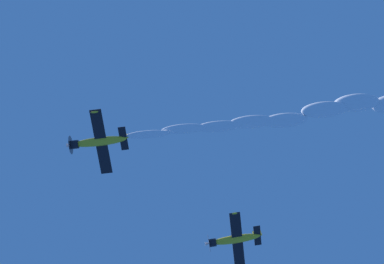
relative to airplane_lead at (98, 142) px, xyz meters
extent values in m
ellipsoid|color=gold|center=(-0.24, -0.06, 0.00)|extent=(6.59, 2.61, 1.25)
cylinder|color=black|center=(2.66, 0.63, -0.10)|extent=(1.14, 1.26, 1.12)
cone|color=white|center=(3.28, 0.78, -0.12)|extent=(0.80, 0.66, 0.54)
cylinder|color=#3F3F47|center=(3.14, 0.74, -0.12)|extent=(0.66, 2.32, 2.39)
cube|color=black|center=(-0.43, -0.11, -0.15)|extent=(3.24, 8.33, 0.70)
ellipsoid|color=gold|center=(-1.37, 3.81, -0.41)|extent=(0.92, 0.45, 0.28)
ellipsoid|color=gold|center=(0.51, -4.03, 0.10)|extent=(0.92, 0.45, 0.28)
cube|color=black|center=(-3.01, -0.71, 0.15)|extent=(1.54, 3.07, 0.31)
cube|color=gold|center=(-3.06, -0.69, 0.64)|extent=(1.13, 0.42, 1.12)
ellipsoid|color=#1E232D|center=(0.06, 0.04, 0.40)|extent=(1.62, 1.04, 0.72)
ellipsoid|color=gold|center=(-11.09, -18.71, -0.46)|extent=(6.61, 2.56, 1.59)
cylinder|color=black|center=(-8.20, -18.02, -0.75)|extent=(1.19, 1.22, 1.11)
cone|color=white|center=(-7.59, -17.88, -0.81)|extent=(0.82, 0.64, 0.55)
cylinder|color=#3F3F47|center=(-7.73, -17.91, -0.80)|extent=(0.76, 2.26, 2.25)
cube|color=black|center=(-11.29, -18.76, -0.60)|extent=(3.25, 8.34, 0.28)
ellipsoid|color=gold|center=(-12.23, -14.83, -0.60)|extent=(0.93, 0.44, 0.32)
cube|color=black|center=(-13.84, -19.36, -0.14)|extent=(1.54, 3.07, 0.19)
cube|color=gold|center=(-13.86, -19.37, 0.36)|extent=(1.17, 0.39, 1.18)
ellipsoid|color=#1E232D|center=(-10.77, -18.63, -0.09)|extent=(1.64, 1.02, 0.77)
ellipsoid|color=white|center=(-5.89, -1.25, 0.25)|extent=(5.53, 2.21, 1.32)
ellipsoid|color=white|center=(-10.09, -2.26, 0.79)|extent=(5.59, 2.40, 1.51)
ellipsoid|color=white|center=(-14.04, -3.47, 0.98)|extent=(5.65, 2.59, 1.71)
ellipsoid|color=white|center=(-17.94, -4.33, 1.17)|extent=(5.70, 2.78, 1.90)
ellipsoid|color=white|center=(-21.71, -5.57, 1.32)|extent=(5.76, 2.98, 2.10)
ellipsoid|color=white|center=(-26.49, -5.93, 1.53)|extent=(5.82, 3.17, 2.29)
ellipsoid|color=white|center=(-30.38, -6.70, 2.20)|extent=(5.88, 3.36, 2.49)
camera|label=1|loc=(-21.64, 26.54, -63.89)|focal=56.40mm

